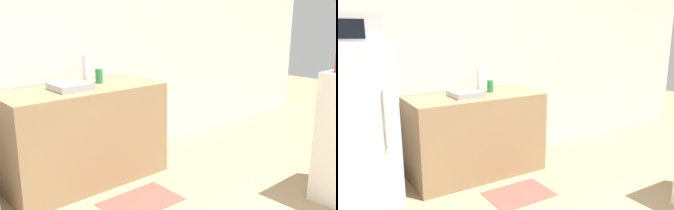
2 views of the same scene
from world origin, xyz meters
The scene contains 6 objects.
wall_back centered at (0.00, 3.04, 1.30)m, with size 8.00×0.06×2.60m, color silver.
counter centered at (-0.23, 2.64, 0.47)m, with size 1.52×0.69×0.94m, color #937551.
sink_basin centered at (-0.35, 2.63, 0.97)m, with size 0.32×0.34×0.06m, color #9EA3A8.
bottle_tall centered at (-0.10, 2.77, 1.08)m, with size 0.08×0.08×0.29m, color silver.
bottle_short centered at (0.02, 2.73, 1.01)m, with size 0.07×0.07×0.14m, color #2D7F42.
kitchen_rug centered at (-0.10, 1.92, 0.00)m, with size 0.67×0.46×0.01m, color #99473D.
Camera 1 is at (-1.90, -0.47, 1.62)m, focal length 40.00 mm.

